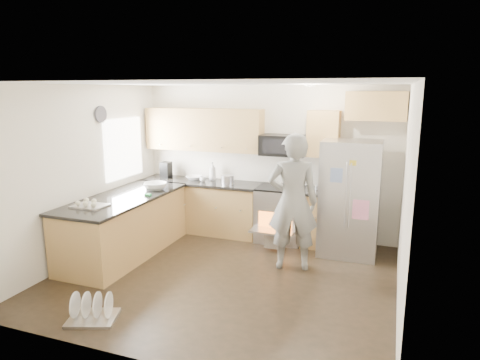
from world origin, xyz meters
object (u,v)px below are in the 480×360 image
at_px(refrigerator, 350,199).
at_px(dish_rack, 92,312).
at_px(stove_range, 281,202).
at_px(person, 293,202).

xyz_separation_m(refrigerator, dish_rack, (-2.45, -3.00, -0.81)).
bearing_deg(stove_range, person, -66.91).
distance_m(refrigerator, person, 1.08).
distance_m(stove_range, refrigerator, 1.19).
xyz_separation_m(person, dish_rack, (-1.75, -2.18, -0.89)).
relative_size(stove_range, dish_rack, 2.83).
height_order(refrigerator, person, person).
bearing_deg(person, dish_rack, 36.30).
bearing_deg(refrigerator, stove_range, 167.77).
height_order(stove_range, refrigerator, stove_range).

